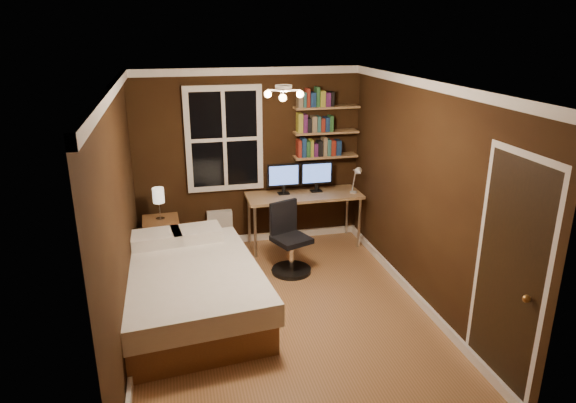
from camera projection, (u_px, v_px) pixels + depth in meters
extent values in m
plane|color=olive|center=(282.00, 313.00, 5.70)|extent=(4.20, 4.20, 0.00)
cube|color=black|center=(250.00, 158.00, 7.23)|extent=(3.20, 0.04, 2.50)
cube|color=black|center=(120.00, 219.00, 4.95)|extent=(0.04, 4.20, 2.50)
cube|color=black|center=(424.00, 196.00, 5.64)|extent=(0.04, 4.20, 2.50)
cube|color=white|center=(281.00, 83.00, 4.89)|extent=(3.20, 4.20, 0.02)
cube|color=white|center=(224.00, 139.00, 7.02)|extent=(1.06, 0.06, 1.46)
sphere|color=#D29549|center=(526.00, 299.00, 4.00)|extent=(0.06, 0.06, 0.06)
cube|color=#A77F51|center=(325.00, 156.00, 7.35)|extent=(0.92, 0.22, 0.03)
cube|color=#A77F51|center=(326.00, 132.00, 7.24)|extent=(0.92, 0.22, 0.03)
cube|color=#A77F51|center=(327.00, 107.00, 7.12)|extent=(0.92, 0.22, 0.03)
cube|color=brown|center=(189.00, 302.00, 5.60)|extent=(1.62, 2.15, 0.32)
cube|color=white|center=(188.00, 279.00, 5.51)|extent=(1.71, 2.22, 0.24)
cube|color=white|center=(156.00, 239.00, 6.07)|extent=(0.62, 0.46, 0.14)
cube|color=white|center=(197.00, 233.00, 6.22)|extent=(0.62, 0.46, 0.14)
cube|color=brown|center=(162.00, 240.00, 6.91)|extent=(0.49, 0.49, 0.59)
cube|color=silver|center=(220.00, 229.00, 7.35)|extent=(0.35, 0.12, 0.53)
cube|color=#A77F51|center=(304.00, 195.00, 7.25)|extent=(1.62, 0.61, 0.04)
cylinder|color=beige|center=(255.00, 232.00, 6.97)|extent=(0.04, 0.04, 0.73)
cylinder|color=beige|center=(359.00, 223.00, 7.29)|extent=(0.04, 0.04, 0.73)
cylinder|color=beige|center=(249.00, 219.00, 7.45)|extent=(0.04, 0.04, 0.73)
cylinder|color=beige|center=(347.00, 211.00, 7.77)|extent=(0.04, 0.04, 0.73)
cylinder|color=black|center=(291.00, 270.00, 6.63)|extent=(0.51, 0.51, 0.05)
cylinder|color=silver|center=(291.00, 255.00, 6.56)|extent=(0.06, 0.06, 0.37)
cube|color=black|center=(291.00, 240.00, 6.49)|extent=(0.54, 0.54, 0.07)
cube|color=black|center=(283.00, 217.00, 6.55)|extent=(0.38, 0.19, 0.43)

